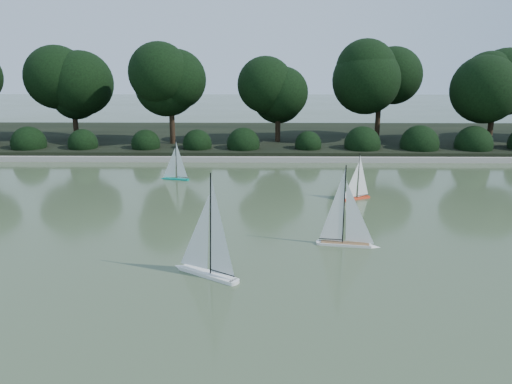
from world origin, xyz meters
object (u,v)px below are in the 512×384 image
sailboat_teal (173,173)px  sailboat_white_a (203,258)px  sailboat_orange (354,192)px  sailboat_white_b (350,233)px

sailboat_teal → sailboat_white_a: bearing=-76.1°
sailboat_orange → sailboat_teal: bearing=157.2°
sailboat_white_b → sailboat_orange: (0.64, 3.19, -0.06)m
sailboat_white_b → sailboat_orange: 3.26m
sailboat_white_a → sailboat_orange: bearing=53.8°
sailboat_white_b → sailboat_teal: bearing=129.2°
sailboat_white_a → sailboat_white_b: 2.98m
sailboat_white_b → sailboat_teal: sailboat_white_b is taller
sailboat_white_a → sailboat_teal: sailboat_white_a is taller
sailboat_white_a → sailboat_orange: size_ratio=1.46×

